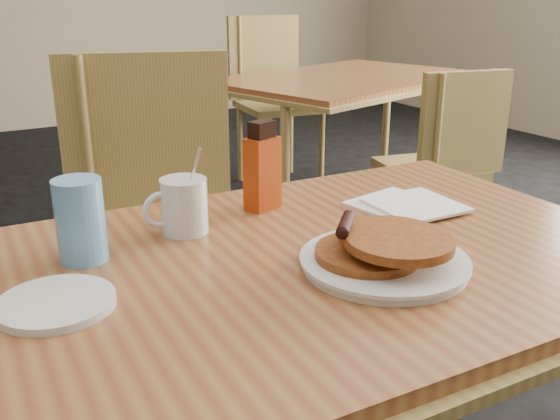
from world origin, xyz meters
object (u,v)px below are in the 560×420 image
object	(u,v)px
chair_neighbor_far	(272,85)
pancake_plate	(385,254)
main_table	(315,276)
syrup_bottle	(262,169)
blue_tumbler	(80,220)
coffee_mug	(183,205)
neighbor_table	(346,83)
chair_main_far	(164,208)
chair_neighbor_near	(445,152)

from	to	relation	value
chair_neighbor_far	pancake_plate	bearing A→B (deg)	-108.96
main_table	syrup_bottle	xyz separation A→B (m)	(0.03, 0.24, 0.13)
chair_neighbor_far	blue_tumbler	distance (m)	2.96
coffee_mug	chair_neighbor_far	bearing A→B (deg)	40.16
neighbor_table	syrup_bottle	bearing A→B (deg)	-130.52
pancake_plate	blue_tumbler	bearing A→B (deg)	146.20
main_table	chair_neighbor_far	world-z (taller)	chair_neighbor_far
chair_main_far	blue_tumbler	bearing A→B (deg)	-103.31
chair_neighbor_near	neighbor_table	bearing A→B (deg)	102.56
chair_neighbor_near	coffee_mug	distance (m)	1.79
coffee_mug	syrup_bottle	xyz separation A→B (m)	(0.19, 0.04, 0.03)
main_table	neighbor_table	distance (m)	2.28
chair_neighbor_far	chair_neighbor_near	size ratio (longest dim) A/B	1.18
chair_main_far	pancake_plate	distance (m)	0.86
chair_neighbor_far	main_table	bearing A→B (deg)	-110.97
neighbor_table	chair_neighbor_near	bearing A→B (deg)	-90.51
neighbor_table	chair_neighbor_far	size ratio (longest dim) A/B	1.52
main_table	chair_neighbor_far	distance (m)	2.92
chair_neighbor_far	syrup_bottle	distance (m)	2.70
coffee_mug	pancake_plate	bearing A→B (deg)	-71.60
chair_main_far	syrup_bottle	bearing A→B (deg)	-68.00
main_table	chair_neighbor_near	bearing A→B (deg)	38.19
chair_neighbor_near	blue_tumbler	distance (m)	1.97
chair_neighbor_far	pancake_plate	distance (m)	2.98
chair_neighbor_far	blue_tumbler	size ratio (longest dim) A/B	7.33
syrup_bottle	blue_tumbler	world-z (taller)	syrup_bottle
chair_neighbor_far	blue_tumbler	bearing A→B (deg)	-118.47
chair_neighbor_far	chair_neighbor_near	distance (m)	1.50
main_table	chair_neighbor_near	world-z (taller)	chair_neighbor_near
blue_tumbler	chair_neighbor_near	bearing A→B (deg)	27.92
chair_main_far	chair_neighbor_far	size ratio (longest dim) A/B	1.00
main_table	pancake_plate	bearing A→B (deg)	-59.75
main_table	coffee_mug	world-z (taller)	coffee_mug
neighbor_table	chair_main_far	distance (m)	1.76
chair_neighbor_near	pancake_plate	distance (m)	1.78
chair_main_far	syrup_bottle	size ratio (longest dim) A/B	5.62
neighbor_table	coffee_mug	world-z (taller)	coffee_mug
chair_neighbor_near	blue_tumbler	xyz separation A→B (m)	(-1.72, -0.91, 0.31)
main_table	chair_neighbor_far	size ratio (longest dim) A/B	1.19
chair_neighbor_far	blue_tumbler	world-z (taller)	chair_neighbor_far
chair_neighbor_far	blue_tumbler	xyz separation A→B (m)	(-1.71, -2.41, 0.21)
syrup_bottle	blue_tumbler	bearing A→B (deg)	172.66
main_table	coffee_mug	bearing A→B (deg)	128.14
neighbor_table	blue_tumbler	bearing A→B (deg)	-136.24
chair_neighbor_far	coffee_mug	xyz separation A→B (m)	(-1.52, -2.37, 0.19)
chair_neighbor_near	syrup_bottle	bearing A→B (deg)	-135.01
chair_neighbor_far	coffee_mug	world-z (taller)	chair_neighbor_far
chair_neighbor_near	coffee_mug	bearing A→B (deg)	-137.10
pancake_plate	chair_main_far	bearing A→B (deg)	94.97
chair_neighbor_near	coffee_mug	xyz separation A→B (m)	(-1.53, -0.88, 0.29)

